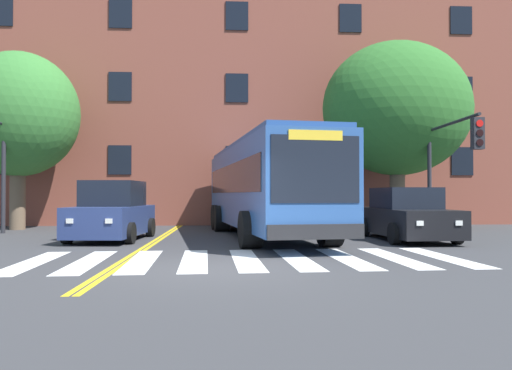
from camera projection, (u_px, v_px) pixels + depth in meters
name	position (u px, v px, depth m)	size (l,w,h in m)	color
ground_plane	(214.00, 269.00, 10.03)	(120.00, 120.00, 0.00)	#38383A
crosswalk	(246.00, 259.00, 11.46)	(10.18, 4.40, 0.01)	white
lane_line_yellow_inner	(181.00, 224.00, 25.28)	(0.12, 36.00, 0.01)	gold
lane_line_yellow_outer	(184.00, 224.00, 25.29)	(0.12, 36.00, 0.01)	gold
city_bus	(263.00, 186.00, 17.79)	(4.06, 12.35, 3.29)	#2D5699
car_navy_near_lane	(113.00, 213.00, 16.43)	(2.38, 4.41, 1.95)	navy
car_black_far_lane	(406.00, 216.00, 16.44)	(2.27, 4.82, 1.72)	black
traffic_light_near_corner	(449.00, 151.00, 17.79)	(0.36, 4.27, 4.61)	#28282D
street_tree_curbside_large	(397.00, 109.00, 21.85)	(7.70, 6.98, 8.18)	brown
street_tree_curbside_small	(18.00, 115.00, 21.28)	(6.78, 6.54, 7.58)	brown
building_facade	(236.00, 107.00, 27.26)	(28.00, 6.24, 12.59)	brown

